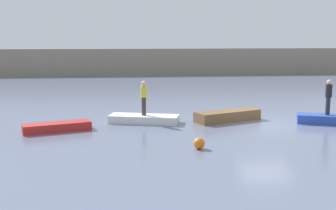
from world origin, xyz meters
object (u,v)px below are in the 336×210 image
(rowboat_white, at_px, (144,119))
(rowboat_blue, at_px, (327,119))
(rowboat_red, at_px, (57,127))
(mooring_buoy, at_px, (199,143))
(rowboat_brown, at_px, (228,116))
(person_yellow_shirt, at_px, (144,96))
(person_dark_shirt, at_px, (328,95))

(rowboat_white, bearing_deg, rowboat_blue, 7.55)
(rowboat_red, distance_m, rowboat_blue, 13.21)
(rowboat_red, height_order, rowboat_white, rowboat_red)
(mooring_buoy, bearing_deg, rowboat_brown, 65.31)
(rowboat_brown, distance_m, person_yellow_shirt, 4.48)
(rowboat_brown, bearing_deg, mooring_buoy, -136.93)
(rowboat_red, bearing_deg, person_dark_shirt, -16.45)
(rowboat_white, distance_m, mooring_buoy, 5.51)
(rowboat_white, height_order, rowboat_brown, rowboat_brown)
(rowboat_red, xyz_separation_m, rowboat_white, (4.09, 1.45, -0.00))
(mooring_buoy, bearing_deg, person_yellow_shirt, 110.48)
(rowboat_red, xyz_separation_m, rowboat_brown, (8.42, 1.52, 0.07))
(rowboat_red, height_order, person_dark_shirt, person_dark_shirt)
(rowboat_red, bearing_deg, mooring_buoy, -49.54)
(person_yellow_shirt, xyz_separation_m, mooring_buoy, (1.93, -5.16, -1.15))
(rowboat_red, relative_size, rowboat_brown, 0.87)
(rowboat_white, height_order, person_dark_shirt, person_dark_shirt)
(person_dark_shirt, height_order, mooring_buoy, person_dark_shirt)
(rowboat_white, distance_m, person_dark_shirt, 9.28)
(rowboat_red, relative_size, rowboat_white, 0.88)
(rowboat_red, distance_m, person_dark_shirt, 13.27)
(person_dark_shirt, xyz_separation_m, person_yellow_shirt, (-9.12, 1.13, -0.07))
(rowboat_white, height_order, person_yellow_shirt, person_yellow_shirt)
(rowboat_blue, bearing_deg, rowboat_white, -166.75)
(rowboat_blue, xyz_separation_m, person_dark_shirt, (0.00, 0.00, 1.22))
(person_dark_shirt, bearing_deg, rowboat_brown, 165.94)
(person_yellow_shirt, bearing_deg, rowboat_blue, -7.04)
(rowboat_blue, relative_size, mooring_buoy, 6.41)
(rowboat_white, xyz_separation_m, rowboat_brown, (4.34, 0.07, 0.07))
(rowboat_blue, distance_m, person_yellow_shirt, 9.26)
(rowboat_brown, xyz_separation_m, person_yellow_shirt, (-4.34, -0.07, 1.11))
(rowboat_blue, bearing_deg, rowboat_red, -158.31)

